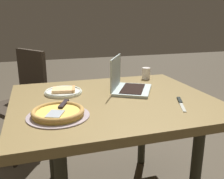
{
  "coord_description": "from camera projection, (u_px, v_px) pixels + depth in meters",
  "views": [
    {
      "loc": [
        -0.44,
        -1.4,
        1.22
      ],
      "look_at": [
        -0.02,
        -0.05,
        0.81
      ],
      "focal_mm": 40.55,
      "sensor_mm": 36.0,
      "label": 1
    }
  ],
  "objects": [
    {
      "name": "drink_cup",
      "position": [
        146.0,
        73.0,
        2.01
      ],
      "size": [
        0.06,
        0.06,
        0.09
      ],
      "color": "silver",
      "rests_on": "dining_table"
    },
    {
      "name": "laptop",
      "position": [
        127.0,
        84.0,
        1.69
      ],
      "size": [
        0.35,
        0.37,
        0.23
      ],
      "color": "#AEBFBB",
      "rests_on": "dining_table"
    },
    {
      "name": "table_knife",
      "position": [
        181.0,
        103.0,
        1.46
      ],
      "size": [
        0.11,
        0.23,
        0.01
      ],
      "color": "beige",
      "rests_on": "dining_table"
    },
    {
      "name": "pizza_plate",
      "position": [
        64.0,
        91.0,
        1.64
      ],
      "size": [
        0.24,
        0.24,
        0.04
      ],
      "color": "silver",
      "rests_on": "dining_table"
    },
    {
      "name": "dining_table",
      "position": [
        113.0,
        110.0,
        1.57
      ],
      "size": [
        1.21,
        1.02,
        0.73
      ],
      "color": "olive",
      "rests_on": "ground_plane"
    },
    {
      "name": "pizza_tray",
      "position": [
        58.0,
        113.0,
        1.27
      ],
      "size": [
        0.32,
        0.32,
        0.04
      ],
      "color": "#A6949A",
      "rests_on": "dining_table"
    },
    {
      "name": "chair_near",
      "position": [
        24.0,
        96.0,
        2.29
      ],
      "size": [
        0.56,
        0.56,
        0.93
      ],
      "color": "#352C23",
      "rests_on": "ground_plane"
    }
  ]
}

